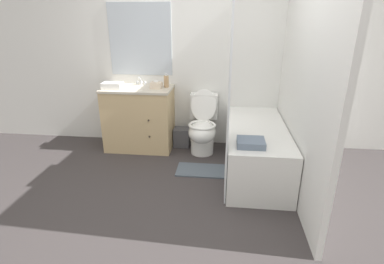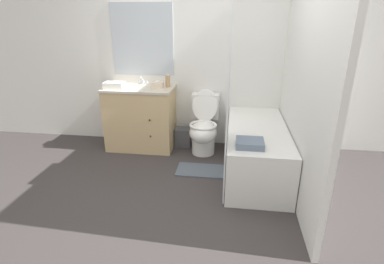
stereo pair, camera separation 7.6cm
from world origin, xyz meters
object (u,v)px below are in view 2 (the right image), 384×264
toilet (204,127)px  soap_dispenser (168,81)px  wastebasket (183,137)px  bath_mat (202,170)px  tissue_box (158,85)px  bathtub (256,149)px  bath_towel_folded (250,143)px  sink_faucet (143,82)px  hand_towel_folded (114,85)px  vanity_cabinet (141,117)px

toilet → soap_dispenser: (-0.50, 0.12, 0.58)m
wastebasket → bath_mat: wastebasket is taller
bath_mat → soap_dispenser: bearing=128.0°
tissue_box → bath_mat: tissue_box is taller
toilet → bathtub: toilet is taller
toilet → tissue_box: size_ratio=5.82×
wastebasket → bath_mat: bearing=-64.7°
bath_towel_folded → bath_mat: bearing=138.2°
soap_dispenser → bath_mat: size_ratio=0.31×
bath_mat → bathtub: bearing=8.7°
wastebasket → soap_dispenser: size_ratio=1.44×
bathtub → wastebasket: size_ratio=6.05×
sink_faucet → hand_towel_folded: bearing=-132.7°
bathtub → bath_mat: (-0.62, -0.10, -0.27)m
vanity_cabinet → hand_towel_folded: hand_towel_folded is taller
bath_towel_folded → bath_mat: (-0.51, 0.46, -0.58)m
hand_towel_folded → vanity_cabinet: bearing=24.5°
wastebasket → tissue_box: tissue_box is taller
bathtub → bath_mat: bathtub is taller
wastebasket → soap_dispenser: soap_dispenser is taller
tissue_box → bath_mat: (0.65, -0.60, -0.89)m
sink_faucet → vanity_cabinet: bearing=-90.0°
toilet → bath_mat: toilet is taller
sink_faucet → toilet: bearing=-15.6°
bath_mat → wastebasket: bearing=115.3°
sink_faucet → hand_towel_folded: (-0.29, -0.31, 0.01)m
sink_faucet → soap_dispenser: soap_dispenser is taller
tissue_box → vanity_cabinet: bearing=176.1°
toilet → bathtub: 0.81m
bathtub → wastebasket: (-0.97, 0.62, -0.15)m
sink_faucet → bathtub: bearing=-24.7°
toilet → sink_faucet: bearing=164.4°
sink_faucet → toilet: size_ratio=0.17×
vanity_cabinet → wastebasket: bearing=9.9°
soap_dispenser → bath_mat: 1.27m
wastebasket → hand_towel_folded: (-0.86, -0.23, 0.77)m
vanity_cabinet → tissue_box: (0.26, -0.02, 0.46)m
vanity_cabinet → bath_mat: vanity_cabinet is taller
bathtub → tissue_box: (-1.28, 0.51, 0.62)m
hand_towel_folded → soap_dispenser: bearing=16.0°
toilet → bath_towel_folded: 1.17m
hand_towel_folded → bath_towel_folded: size_ratio=0.95×
wastebasket → bath_mat: 0.81m
tissue_box → wastebasket: bearing=20.6°
bathtub → soap_dispenser: 1.45m
vanity_cabinet → toilet: size_ratio=1.09×
toilet → bath_towel_folded: bearing=-61.8°
tissue_box → hand_towel_folded: 0.56m
hand_towel_folded → bathtub: bearing=-12.2°
tissue_box → soap_dispenser: (0.12, 0.08, 0.04)m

